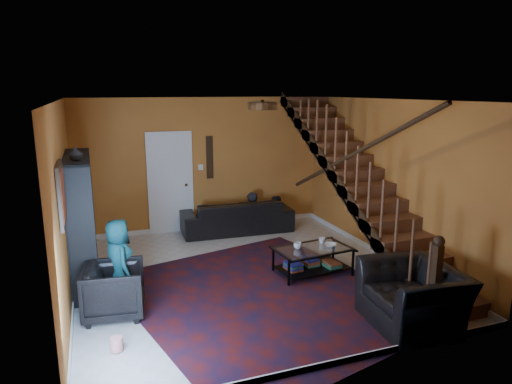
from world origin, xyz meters
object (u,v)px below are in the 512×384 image
armchair_right (413,296)px  armchair_left (114,290)px  bookshelf (83,223)px  coffee_table (313,259)px  sofa (237,216)px

armchair_right → armchair_left: bearing=-108.4°
bookshelf → coffee_table: bearing=-15.3°
armchair_right → coffee_table: 1.96m
bookshelf → sofa: bookshelf is taller
armchair_left → armchair_right: 3.88m
sofa → armchair_right: bearing=104.1°
coffee_table → bookshelf: bearing=164.7°
armchair_right → sofa: bearing=-163.4°
armchair_right → coffee_table: bearing=-161.4°
armchair_right → bookshelf: bearing=-120.7°
coffee_table → armchair_left: bearing=-173.7°
bookshelf → armchair_left: size_ratio=2.56×
bookshelf → armchair_left: bookshelf is taller
armchair_left → armchair_right: size_ratio=0.65×
bookshelf → armchair_right: size_ratio=1.68×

